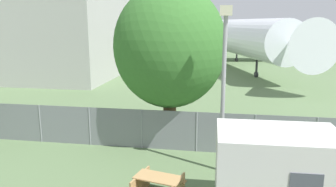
{
  "coord_description": "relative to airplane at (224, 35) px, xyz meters",
  "views": [
    {
      "loc": [
        1.02,
        -3.07,
        5.77
      ],
      "look_at": [
        -1.8,
        14.01,
        2.0
      ],
      "focal_mm": 35.0,
      "sensor_mm": 36.0,
      "label": 1
    }
  ],
  "objects": [
    {
      "name": "airplane",
      "position": [
        0.0,
        0.0,
        0.0
      ],
      "size": [
        37.66,
        46.15,
        12.48
      ],
      "rotation": [
        0.0,
        0.0,
        -1.28
      ],
      "color": "white",
      "rests_on": "ground"
    },
    {
      "name": "tree_left_of_cabin",
      "position": [
        -2.59,
        -32.66,
        0.65
      ],
      "size": [
        5.32,
        5.32,
        7.58
      ],
      "color": "brown",
      "rests_on": "ground"
    },
    {
      "name": "perimeter_fence",
      "position": [
        -1.15,
        -33.98,
        -3.05
      ],
      "size": [
        56.07,
        0.07,
        1.87
      ],
      "color": "gray",
      "rests_on": "ground"
    },
    {
      "name": "picnic_bench_near_cabin",
      "position": [
        -2.09,
        -38.24,
        -3.51
      ],
      "size": [
        1.82,
        1.72,
        0.76
      ],
      "rotation": [
        0.0,
        0.0,
        -0.23
      ],
      "color": "tan",
      "rests_on": "ground"
    },
    {
      "name": "light_mast",
      "position": [
        -0.05,
        -35.78,
        0.02
      ],
      "size": [
        0.44,
        0.44,
        6.36
      ],
      "color": "#99999E",
      "rests_on": "ground"
    },
    {
      "name": "portable_cabin",
      "position": [
        1.58,
        -38.63,
        -2.64
      ],
      "size": [
        3.61,
        2.38,
        2.67
      ],
      "rotation": [
        0.0,
        0.0,
        0.03
      ],
      "color": "silver",
      "rests_on": "ground"
    },
    {
      "name": "hangar_building",
      "position": [
        -23.48,
        -11.34,
        2.24
      ],
      "size": [
        24.48,
        20.81,
        14.13
      ],
      "color": "#B2B2AD",
      "rests_on": "ground"
    }
  ]
}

